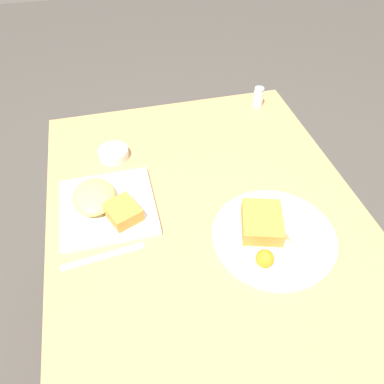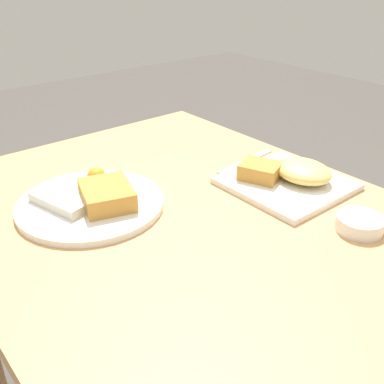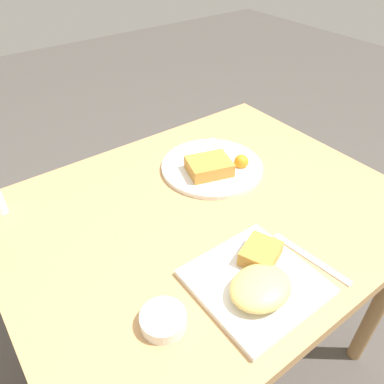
{
  "view_description": "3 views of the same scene",
  "coord_description": "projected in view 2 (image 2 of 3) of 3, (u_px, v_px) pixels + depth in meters",
  "views": [
    {
      "loc": [
        0.63,
        -0.2,
        1.48
      ],
      "look_at": [
        -0.04,
        -0.03,
        0.77
      ],
      "focal_mm": 35.0,
      "sensor_mm": 36.0,
      "label": 1
    },
    {
      "loc": [
        -0.64,
        0.49,
        1.2
      ],
      "look_at": [
        -0.03,
        -0.0,
        0.79
      ],
      "focal_mm": 42.0,
      "sensor_mm": 36.0,
      "label": 2
    },
    {
      "loc": [
        -0.48,
        -0.58,
        1.39
      ],
      "look_at": [
        -0.02,
        0.03,
        0.78
      ],
      "focal_mm": 35.0,
      "sensor_mm": 36.0,
      "label": 3
    }
  ],
  "objects": [
    {
      "name": "plate_oval_far",
      "position": [
        92.0,
        200.0,
        0.94
      ],
      "size": [
        0.31,
        0.31,
        0.05
      ],
      "color": "white",
      "rests_on": "dining_table"
    },
    {
      "name": "sauce_ramekin",
      "position": [
        360.0,
        223.0,
        0.86
      ],
      "size": [
        0.09,
        0.09,
        0.03
      ],
      "color": "white",
      "rests_on": "dining_table"
    },
    {
      "name": "dining_table",
      "position": [
        181.0,
        244.0,
        0.97
      ],
      "size": [
        1.05,
        0.83,
        0.73
      ],
      "color": "tan",
      "rests_on": "ground_plane"
    },
    {
      "name": "plate_square_near",
      "position": [
        289.0,
        177.0,
        1.02
      ],
      "size": [
        0.25,
        0.25,
        0.06
      ],
      "color": "white",
      "rests_on": "dining_table"
    },
    {
      "name": "butter_knife",
      "position": [
        246.0,
        161.0,
        1.15
      ],
      "size": [
        0.04,
        0.2,
        0.0
      ],
      "rotation": [
        0.0,
        0.0,
        1.67
      ],
      "color": "silver",
      "rests_on": "dining_table"
    }
  ]
}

